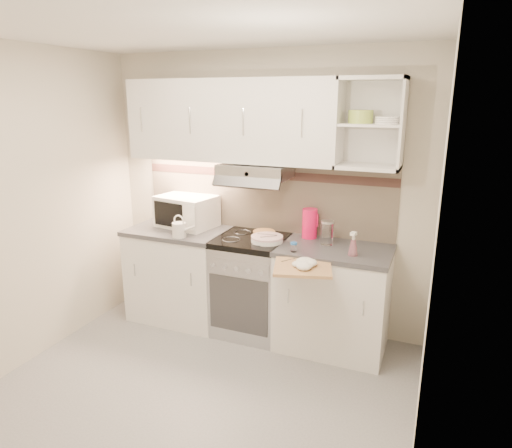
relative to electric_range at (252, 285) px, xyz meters
The scene contains 17 objects.
ground 1.19m from the electric_range, 90.00° to the right, with size 3.00×3.00×0.00m, color gray.
room_shell 1.39m from the electric_range, 89.81° to the right, with size 3.04×2.84×2.52m.
base_cabinet_left 0.75m from the electric_range, behind, with size 0.90×0.60×0.86m, color white.
worktop_left 0.86m from the electric_range, behind, with size 0.92×0.62×0.04m, color #47474C.
base_cabinet_right 0.75m from the electric_range, ahead, with size 0.90×0.60×0.86m, color white.
worktop_right 0.86m from the electric_range, ahead, with size 0.92×0.62×0.04m, color #47474C.
electric_range is the anchor object (origin of this frame).
microwave 0.94m from the electric_range, behind, with size 0.58×0.47×0.29m.
watering_can 0.82m from the electric_range, 159.59° to the right, with size 0.24×0.12×0.20m.
plate_stack 0.51m from the electric_range, 18.82° to the right, with size 0.27×0.27×0.06m.
bread_loaf 0.49m from the electric_range, 42.33° to the left, with size 0.20×0.20×0.05m, color #A87C49.
pink_pitcher 0.77m from the electric_range, 22.54° to the left, with size 0.14×0.13×0.26m.
glass_jar 0.86m from the electric_range, ahead, with size 0.11×0.11×0.21m.
spice_jar 0.71m from the electric_range, 25.53° to the right, with size 0.05×0.05×0.08m.
spray_bottle 1.07m from the electric_range, ahead, with size 0.08×0.08×0.21m.
cutting_board 0.87m from the electric_range, 36.98° to the right, with size 0.42×0.38×0.02m, color tan.
dish_towel 0.90m from the electric_range, 38.48° to the right, with size 0.25×0.21×0.07m, color white, non-canonical shape.
Camera 1 is at (1.49, -2.44, 2.10)m, focal length 32.00 mm.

